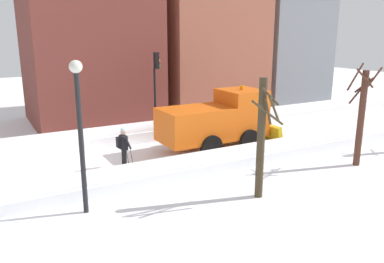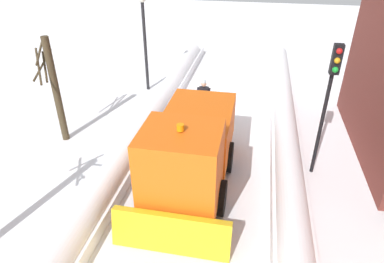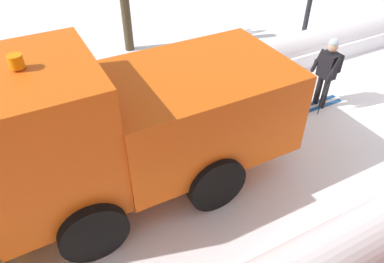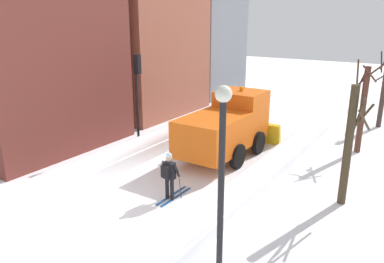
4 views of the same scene
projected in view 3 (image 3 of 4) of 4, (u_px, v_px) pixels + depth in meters
name	position (u px, v px, depth m)	size (l,w,h in m)	color
plow_truck	(128.00, 125.00, 6.30)	(3.20, 5.98, 3.12)	orange
skier	(327.00, 70.00, 8.77)	(0.62, 1.80, 1.81)	black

